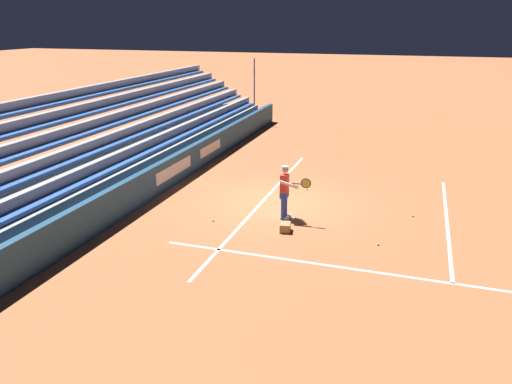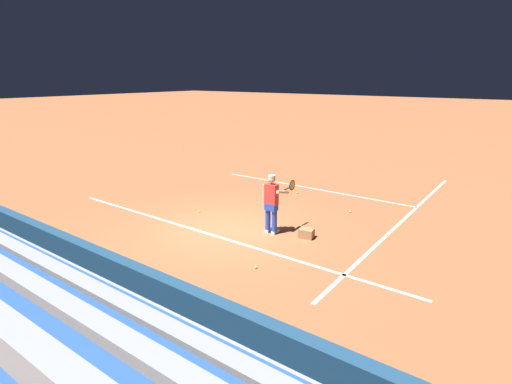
{
  "view_description": "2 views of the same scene",
  "coord_description": "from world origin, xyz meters",
  "px_view_note": "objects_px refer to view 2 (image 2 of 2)",
  "views": [
    {
      "loc": [
        15.53,
        4.31,
        5.92
      ],
      "look_at": [
        0.92,
        -0.47,
        0.62
      ],
      "focal_mm": 35.0,
      "sensor_mm": 36.0,
      "label": 1
    },
    {
      "loc": [
        7.3,
        -8.28,
        4.36
      ],
      "look_at": [
        0.45,
        1.11,
        0.96
      ],
      "focal_mm": 28.0,
      "sensor_mm": 36.0,
      "label": 2
    }
  ],
  "objects_px": {
    "tennis_player": "(272,203)",
    "ball_box_cardboard": "(306,233)",
    "tennis_ball_by_box": "(350,212)",
    "tennis_ball_on_baseline": "(297,193)",
    "tennis_ball_far_left": "(256,267)",
    "tennis_ball_far_right": "(199,211)"
  },
  "relations": [
    {
      "from": "tennis_player",
      "to": "ball_box_cardboard",
      "type": "xyz_separation_m",
      "value": [
        0.98,
        0.28,
        -0.76
      ]
    },
    {
      "from": "tennis_ball_far_right",
      "to": "tennis_ball_far_left",
      "type": "bearing_deg",
      "value": -28.76
    },
    {
      "from": "tennis_ball_far_left",
      "to": "tennis_ball_far_right",
      "type": "relative_size",
      "value": 1.0
    },
    {
      "from": "ball_box_cardboard",
      "to": "tennis_ball_by_box",
      "type": "bearing_deg",
      "value": 87.03
    },
    {
      "from": "ball_box_cardboard",
      "to": "tennis_ball_by_box",
      "type": "distance_m",
      "value": 2.71
    },
    {
      "from": "tennis_player",
      "to": "tennis_ball_on_baseline",
      "type": "relative_size",
      "value": 25.98
    },
    {
      "from": "tennis_ball_far_left",
      "to": "tennis_ball_far_right",
      "type": "distance_m",
      "value": 4.42
    },
    {
      "from": "tennis_ball_far_left",
      "to": "tennis_ball_far_right",
      "type": "bearing_deg",
      "value": 151.24
    },
    {
      "from": "tennis_ball_on_baseline",
      "to": "ball_box_cardboard",
      "type": "bearing_deg",
      "value": -56.16
    },
    {
      "from": "tennis_player",
      "to": "tennis_ball_far_left",
      "type": "xyz_separation_m",
      "value": [
        0.93,
        -2.06,
        -0.86
      ]
    },
    {
      "from": "ball_box_cardboard",
      "to": "tennis_ball_on_baseline",
      "type": "relative_size",
      "value": 6.06
    },
    {
      "from": "tennis_ball_far_right",
      "to": "tennis_ball_on_baseline",
      "type": "bearing_deg",
      "value": 67.97
    },
    {
      "from": "tennis_player",
      "to": "tennis_ball_on_baseline",
      "type": "xyz_separation_m",
      "value": [
        -1.41,
        3.85,
        -0.86
      ]
    },
    {
      "from": "tennis_ball_on_baseline",
      "to": "tennis_ball_by_box",
      "type": "xyz_separation_m",
      "value": [
        2.54,
        -0.87,
        0.0
      ]
    },
    {
      "from": "ball_box_cardboard",
      "to": "tennis_ball_far_left",
      "type": "distance_m",
      "value": 2.33
    },
    {
      "from": "tennis_player",
      "to": "tennis_ball_far_right",
      "type": "relative_size",
      "value": 25.98
    },
    {
      "from": "tennis_ball_by_box",
      "to": "tennis_ball_far_right",
      "type": "bearing_deg",
      "value": -144.38
    },
    {
      "from": "tennis_player",
      "to": "tennis_ball_on_baseline",
      "type": "height_order",
      "value": "tennis_player"
    },
    {
      "from": "tennis_player",
      "to": "tennis_ball_by_box",
      "type": "bearing_deg",
      "value": 69.39
    },
    {
      "from": "tennis_player",
      "to": "ball_box_cardboard",
      "type": "bearing_deg",
      "value": 15.69
    },
    {
      "from": "tennis_player",
      "to": "tennis_ball_by_box",
      "type": "xyz_separation_m",
      "value": [
        1.12,
        2.98,
        -0.86
      ]
    },
    {
      "from": "tennis_ball_far_left",
      "to": "tennis_ball_by_box",
      "type": "distance_m",
      "value": 5.04
    }
  ]
}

